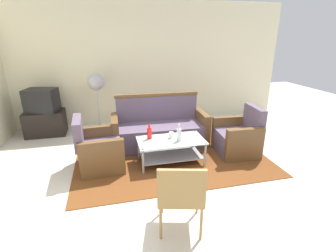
{
  "coord_description": "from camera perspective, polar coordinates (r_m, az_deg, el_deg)",
  "views": [
    {
      "loc": [
        -1.12,
        -3.0,
        2.03
      ],
      "look_at": [
        -0.21,
        0.7,
        0.65
      ],
      "focal_mm": 26.76,
      "sensor_mm": 36.0,
      "label": 1
    }
  ],
  "objects": [
    {
      "name": "television",
      "position": [
        5.85,
        -26.83,
        5.24
      ],
      "size": [
        0.68,
        0.56,
        0.48
      ],
      "rotation": [
        0.0,
        0.0,
        2.91
      ],
      "color": "black",
      "rests_on": "tv_stand"
    },
    {
      "name": "pedestal_fan",
      "position": [
        5.7,
        -16.03,
        8.88
      ],
      "size": [
        0.36,
        0.36,
        1.27
      ],
      "color": "#2D2D33",
      "rests_on": "ground"
    },
    {
      "name": "coffee_table",
      "position": [
        4.19,
        0.69,
        -4.93
      ],
      "size": [
        1.1,
        0.6,
        0.4
      ],
      "color": "silver",
      "rests_on": "rug"
    },
    {
      "name": "armchair_right",
      "position": [
        4.7,
        15.63,
        -2.64
      ],
      "size": [
        0.74,
        0.8,
        0.85
      ],
      "rotation": [
        0.0,
        0.0,
        1.51
      ],
      "color": "#5B4C60",
      "rests_on": "rug"
    },
    {
      "name": "cup",
      "position": [
        4.2,
        0.75,
        -2.06
      ],
      "size": [
        0.08,
        0.08,
        0.1
      ],
      "primitive_type": "cylinder",
      "color": "silver",
      "rests_on": "coffee_table"
    },
    {
      "name": "ground_plane",
      "position": [
        3.79,
        5.79,
        -12.57
      ],
      "size": [
        14.0,
        14.0,
        0.0
      ],
      "primitive_type": "plane",
      "color": "beige"
    },
    {
      "name": "bottle_clear",
      "position": [
        4.06,
        2.54,
        -1.94
      ],
      "size": [
        0.08,
        0.08,
        0.29
      ],
      "color": "silver",
      "rests_on": "coffee_table"
    },
    {
      "name": "bottle_red",
      "position": [
        4.16,
        -4.25,
        -1.62
      ],
      "size": [
        0.08,
        0.08,
        0.26
      ],
      "color": "red",
      "rests_on": "coffee_table"
    },
    {
      "name": "couch",
      "position": [
        4.86,
        -1.94,
        -0.74
      ],
      "size": [
        1.82,
        0.79,
        0.96
      ],
      "rotation": [
        0.0,
        0.0,
        3.11
      ],
      "color": "#5B4C60",
      "rests_on": "rug"
    },
    {
      "name": "rug",
      "position": [
        4.42,
        0.92,
        -7.34
      ],
      "size": [
        3.26,
        2.1,
        0.01
      ],
      "primitive_type": "cube",
      "color": "brown",
      "rests_on": "ground"
    },
    {
      "name": "wicker_chair",
      "position": [
        2.69,
        2.97,
        -14.92
      ],
      "size": [
        0.59,
        0.59,
        0.84
      ],
      "rotation": [
        0.0,
        0.0,
        -0.25
      ],
      "color": "#AD844C",
      "rests_on": "ground"
    },
    {
      "name": "tv_stand",
      "position": [
        5.98,
        -26.1,
        0.61
      ],
      "size": [
        0.8,
        0.5,
        0.52
      ],
      "primitive_type": "cube",
      "color": "black",
      "rests_on": "ground"
    },
    {
      "name": "wall_back",
      "position": [
        6.2,
        -3.38,
        14.06
      ],
      "size": [
        6.52,
        0.12,
        2.8
      ],
      "color": "beige",
      "rests_on": "ground"
    },
    {
      "name": "armchair_left",
      "position": [
        4.18,
        -15.48,
        -5.5
      ],
      "size": [
        0.74,
        0.8,
        0.85
      ],
      "rotation": [
        0.0,
        0.0,
        -1.51
      ],
      "color": "#5B4C60",
      "rests_on": "rug"
    }
  ]
}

